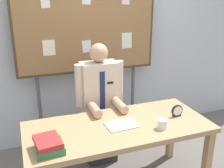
% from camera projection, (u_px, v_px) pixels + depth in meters
% --- Properties ---
extents(back_wall, '(6.40, 0.08, 2.70)m').
position_uv_depth(back_wall, '(84.00, 39.00, 3.35)').
color(back_wall, silver).
rests_on(back_wall, ground_plane).
extents(desk, '(1.73, 0.77, 0.74)m').
position_uv_depth(desk, '(118.00, 133.00, 2.50)').
color(desk, tan).
rests_on(desk, ground_plane).
extents(person, '(0.55, 0.56, 1.41)m').
position_uv_depth(person, '(100.00, 109.00, 3.00)').
color(person, '#2D2D33').
rests_on(person, ground_plane).
extents(bulletin_board, '(1.71, 0.09, 2.17)m').
position_uv_depth(bulletin_board, '(87.00, 25.00, 3.10)').
color(bulletin_board, '#4C3823').
rests_on(bulletin_board, ground_plane).
extents(book_stack, '(0.23, 0.27, 0.10)m').
position_uv_depth(book_stack, '(49.00, 145.00, 2.05)').
color(book_stack, '#337F47').
rests_on(book_stack, desk).
extents(open_notebook, '(0.30, 0.21, 0.01)m').
position_uv_depth(open_notebook, '(122.00, 125.00, 2.45)').
color(open_notebook, silver).
rests_on(open_notebook, desk).
extents(desk_clock, '(0.12, 0.04, 0.12)m').
position_uv_depth(desk_clock, '(177.00, 111.00, 2.63)').
color(desk_clock, black).
rests_on(desk_clock, desk).
extents(coffee_mug, '(0.09, 0.09, 0.09)m').
position_uv_depth(coffee_mug, '(162.00, 124.00, 2.39)').
color(coffee_mug, white).
rests_on(coffee_mug, desk).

